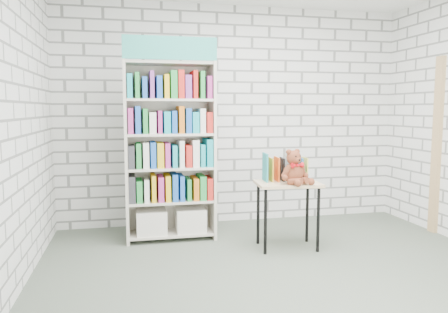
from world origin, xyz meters
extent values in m
plane|color=#4D5749|center=(0.00, 0.00, 0.00)|extent=(4.50, 4.50, 0.00)
cube|color=silver|center=(0.00, 2.00, 1.40)|extent=(4.50, 0.02, 2.80)
cube|color=silver|center=(-2.25, 0.00, 1.40)|extent=(0.02, 4.00, 2.80)
cube|color=beige|center=(-1.39, 1.35, 1.00)|extent=(0.03, 0.39, 2.01)
cube|color=beige|center=(-0.42, 1.35, 1.00)|extent=(0.03, 0.39, 2.01)
cube|color=beige|center=(-0.91, 1.54, 1.00)|extent=(1.00, 0.02, 2.01)
cube|color=teal|center=(-0.91, 1.16, 2.13)|extent=(1.00, 0.02, 0.25)
cube|color=beige|center=(-0.91, 1.35, 0.07)|extent=(0.94, 0.37, 0.03)
cube|color=beige|center=(-0.91, 1.35, 0.45)|extent=(0.94, 0.37, 0.03)
cube|color=beige|center=(-0.91, 1.35, 0.83)|extent=(0.94, 0.37, 0.03)
cube|color=beige|center=(-0.91, 1.35, 1.20)|extent=(0.94, 0.37, 0.03)
cube|color=beige|center=(-0.91, 1.35, 1.58)|extent=(0.94, 0.37, 0.03)
cube|color=beige|center=(-0.91, 1.35, 1.98)|extent=(0.94, 0.37, 0.03)
cube|color=silver|center=(-1.13, 1.35, 0.21)|extent=(0.33, 0.33, 0.27)
cube|color=silver|center=(-0.68, 1.35, 0.21)|extent=(0.33, 0.33, 0.27)
cube|color=blue|center=(-0.91, 1.34, 0.59)|extent=(0.94, 0.33, 0.27)
cube|color=green|center=(-0.91, 1.34, 0.97)|extent=(0.94, 0.33, 0.27)
cube|color=orange|center=(-0.91, 1.34, 1.35)|extent=(0.94, 0.33, 0.27)
cube|color=#BF338C|center=(-0.91, 1.34, 1.73)|extent=(0.94, 0.33, 0.27)
cube|color=tan|center=(0.28, 0.76, 0.70)|extent=(0.70, 0.51, 0.03)
cylinder|color=black|center=(-0.01, 0.60, 0.34)|extent=(0.03, 0.03, 0.68)
cylinder|color=black|center=(0.02, 0.96, 0.34)|extent=(0.03, 0.03, 0.68)
cylinder|color=black|center=(0.54, 0.55, 0.34)|extent=(0.03, 0.03, 0.68)
cylinder|color=black|center=(0.57, 0.91, 0.34)|extent=(0.03, 0.03, 0.68)
cylinder|color=black|center=(0.00, 0.61, 0.71)|extent=(0.04, 0.04, 0.01)
cylinder|color=black|center=(0.53, 0.56, 0.71)|extent=(0.04, 0.04, 0.01)
cube|color=teal|center=(0.07, 0.88, 0.85)|extent=(0.03, 0.20, 0.28)
cube|color=gold|center=(0.13, 0.88, 0.85)|extent=(0.03, 0.20, 0.28)
cube|color=#D65017|center=(0.19, 0.87, 0.85)|extent=(0.03, 0.20, 0.28)
cube|color=black|center=(0.26, 0.86, 0.85)|extent=(0.03, 0.20, 0.28)
cube|color=white|center=(0.32, 0.86, 0.85)|extent=(0.03, 0.20, 0.28)
cube|color=orange|center=(0.38, 0.85, 0.85)|extent=(0.03, 0.20, 0.28)
cube|color=#3072B5|center=(0.45, 0.85, 0.85)|extent=(0.03, 0.20, 0.28)
cube|color=#E5CE4C|center=(0.51, 0.84, 0.85)|extent=(0.03, 0.20, 0.28)
ellipsoid|color=brown|center=(0.31, 0.67, 0.82)|extent=(0.21, 0.18, 0.21)
sphere|color=brown|center=(0.31, 0.67, 0.98)|extent=(0.15, 0.15, 0.15)
sphere|color=brown|center=(0.25, 0.66, 1.05)|extent=(0.06, 0.06, 0.06)
sphere|color=brown|center=(0.36, 0.70, 1.05)|extent=(0.06, 0.06, 0.06)
sphere|color=brown|center=(0.33, 0.61, 0.96)|extent=(0.06, 0.06, 0.06)
sphere|color=black|center=(0.30, 0.60, 1.00)|extent=(0.02, 0.02, 0.02)
sphere|color=black|center=(0.35, 0.62, 1.00)|extent=(0.02, 0.02, 0.02)
sphere|color=black|center=(0.34, 0.58, 0.97)|extent=(0.02, 0.02, 0.02)
cylinder|color=brown|center=(0.21, 0.62, 0.85)|extent=(0.12, 0.08, 0.15)
cylinder|color=brown|center=(0.41, 0.69, 0.85)|extent=(0.11, 0.11, 0.15)
sphere|color=brown|center=(0.19, 0.59, 0.79)|extent=(0.06, 0.06, 0.06)
sphere|color=brown|center=(0.45, 0.68, 0.79)|extent=(0.06, 0.06, 0.06)
cylinder|color=brown|center=(0.28, 0.55, 0.75)|extent=(0.15, 0.17, 0.09)
cylinder|color=brown|center=(0.40, 0.59, 0.75)|extent=(0.07, 0.16, 0.09)
sphere|color=brown|center=(0.28, 0.47, 0.75)|extent=(0.07, 0.07, 0.07)
sphere|color=brown|center=(0.45, 0.53, 0.75)|extent=(0.07, 0.07, 0.07)
cone|color=red|center=(0.29, 0.60, 0.91)|extent=(0.08, 0.07, 0.06)
cone|color=red|center=(0.36, 0.62, 0.91)|extent=(0.08, 0.07, 0.06)
sphere|color=red|center=(0.33, 0.61, 0.91)|extent=(0.03, 0.03, 0.03)
cube|color=tan|center=(2.23, 0.95, 1.05)|extent=(0.05, 0.12, 2.10)
camera|label=1|loc=(-1.36, -3.56, 1.49)|focal=35.00mm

